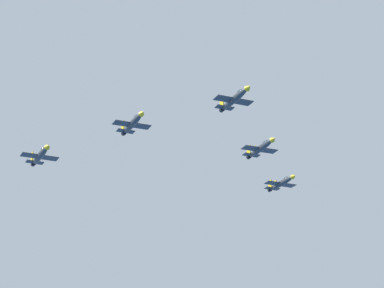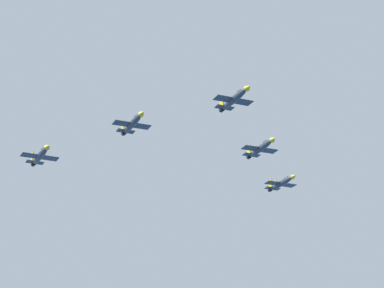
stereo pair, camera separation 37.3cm
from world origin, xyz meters
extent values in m
ellipsoid|color=#2D3338|center=(-3.70, 1.69, 170.53)|extent=(11.68, 5.63, 1.53)
cone|color=gold|center=(2.51, -0.65, 170.53)|extent=(1.89, 1.76, 1.30)
ellipsoid|color=#334751|center=(-1.25, 0.77, 171.10)|extent=(2.31, 1.79, 0.89)
cube|color=#2D3338|center=(-4.25, 1.90, 170.44)|extent=(5.54, 8.91, 0.15)
cube|color=gold|center=(-2.91, 5.48, 170.48)|extent=(2.50, 1.42, 0.18)
cube|color=gold|center=(-5.60, -1.68, 170.48)|extent=(2.50, 1.42, 0.18)
cube|color=#2D3338|center=(-8.37, 3.45, 170.53)|extent=(3.19, 4.48, 0.15)
cube|color=gold|center=(-7.88, 4.09, 171.63)|extent=(1.66, 0.79, 2.21)
cube|color=gold|center=(-8.42, 2.66, 171.63)|extent=(1.66, 0.79, 2.21)
cylinder|color=black|center=(-9.58, 3.91, 170.53)|extent=(1.17, 1.30, 1.07)
ellipsoid|color=#2D3338|center=(-15.82, 23.68, 168.25)|extent=(11.86, 5.96, 1.56)
cone|color=gold|center=(-9.54, 21.16, 168.25)|extent=(1.94, 1.81, 1.33)
ellipsoid|color=#334751|center=(-13.34, 22.68, 168.84)|extent=(2.37, 1.86, 0.91)
cube|color=#2D3338|center=(-16.38, 23.90, 168.16)|extent=(5.80, 9.09, 0.16)
cube|color=gold|center=(-14.93, 27.53, 168.21)|extent=(2.55, 1.49, 0.19)
cube|color=gold|center=(-17.83, 20.28, 168.21)|extent=(2.55, 1.49, 0.19)
cube|color=#2D3338|center=(-20.56, 25.57, 168.25)|extent=(3.32, 4.58, 0.16)
cube|color=gold|center=(-20.04, 26.21, 169.38)|extent=(1.69, 0.84, 2.26)
cube|color=gold|center=(-20.62, 24.76, 169.38)|extent=(1.69, 0.84, 2.26)
cylinder|color=black|center=(-21.78, 26.06, 168.25)|extent=(1.21, 1.34, 1.09)
ellipsoid|color=#2D3338|center=(-27.35, -6.73, 169.41)|extent=(11.75, 5.86, 1.55)
cone|color=gold|center=(-21.12, -9.19, 169.41)|extent=(1.92, 1.79, 1.31)
ellipsoid|color=#334751|center=(-24.89, -7.70, 169.99)|extent=(2.34, 1.84, 0.90)
cube|color=#2D3338|center=(-27.91, -6.51, 169.32)|extent=(5.72, 9.00, 0.15)
cube|color=gold|center=(-26.48, -2.91, 169.36)|extent=(2.52, 1.47, 0.19)
cube|color=gold|center=(-29.33, -10.10, 169.36)|extent=(2.52, 1.47, 0.19)
cube|color=#2D3338|center=(-32.04, -4.87, 169.41)|extent=(3.27, 4.53, 0.15)
cube|color=gold|center=(-31.54, -4.24, 170.52)|extent=(1.67, 0.82, 2.23)
cube|color=gold|center=(-32.11, -5.68, 170.52)|extent=(1.67, 0.82, 2.23)
cylinder|color=black|center=(-33.26, -4.39, 169.41)|extent=(1.20, 1.32, 1.08)
ellipsoid|color=#2D3338|center=(-27.94, 45.66, 167.28)|extent=(11.68, 5.51, 1.53)
cone|color=gold|center=(-21.73, 43.39, 167.28)|extent=(1.88, 1.74, 1.30)
ellipsoid|color=#334751|center=(-25.49, 44.76, 167.85)|extent=(2.30, 1.77, 0.89)
cube|color=#2D3338|center=(-28.50, 45.86, 167.19)|extent=(5.46, 8.90, 0.15)
cube|color=gold|center=(-27.19, 49.45, 167.24)|extent=(2.50, 1.40, 0.18)
cube|color=gold|center=(-29.81, 42.28, 167.24)|extent=(2.50, 1.40, 0.18)
cube|color=#2D3338|center=(-32.63, 47.37, 167.28)|extent=(3.15, 4.46, 0.15)
cube|color=gold|center=(-32.14, 48.00, 168.38)|extent=(1.66, 0.77, 2.21)
cube|color=gold|center=(-32.67, 46.57, 168.38)|extent=(1.66, 0.77, 2.21)
cylinder|color=black|center=(-33.84, 47.81, 167.28)|extent=(1.16, 1.29, 1.07)
ellipsoid|color=#2D3338|center=(-51.00, -15.15, 165.75)|extent=(12.17, 5.66, 1.59)
cone|color=gold|center=(-44.51, -17.47, 165.75)|extent=(1.95, 1.81, 1.35)
ellipsoid|color=#334751|center=(-48.44, -16.07, 166.35)|extent=(2.40, 1.84, 0.93)
cube|color=#2D3338|center=(-51.58, -14.95, 165.67)|extent=(5.63, 9.27, 0.16)
cube|color=gold|center=(-50.24, -11.20, 165.71)|extent=(2.60, 1.44, 0.19)
cube|color=gold|center=(-52.92, -18.69, 165.71)|extent=(2.60, 1.44, 0.19)
cube|color=#2D3338|center=(-55.88, -13.41, 165.75)|extent=(3.26, 4.64, 0.16)
cube|color=gold|center=(-55.38, -12.74, 166.90)|extent=(1.73, 0.79, 2.30)
cube|color=gold|center=(-55.92, -14.24, 166.90)|extent=(1.73, 0.79, 2.30)
cylinder|color=black|center=(-57.15, -12.95, 165.75)|extent=(1.21, 1.34, 1.11)
camera|label=1|loc=(106.77, -118.11, 98.51)|focal=77.94mm
camera|label=2|loc=(107.03, -117.84, 98.51)|focal=77.94mm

